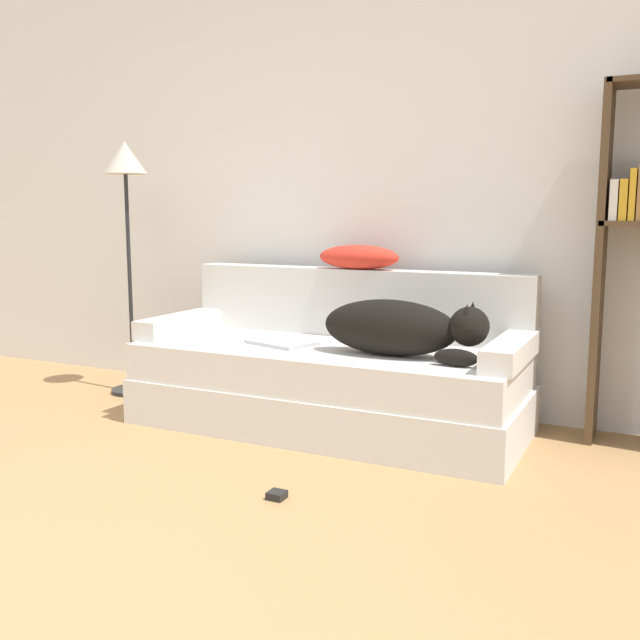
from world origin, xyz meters
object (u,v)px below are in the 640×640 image
Objects in this scene: dog at (400,328)px; floor_lamp at (126,192)px; laptop at (282,343)px; bookshelf at (637,247)px; power_adapter at (277,495)px; couch at (328,387)px; throw_pillow at (359,257)px.

dog is 0.53× the size of floor_lamp.
laptop is 1.80m from bookshelf.
floor_lamp is at bearing -172.44° from laptop.
power_adapter is (1.65, -1.08, -1.22)m from floor_lamp.
dog reaches higher than power_adapter.
bookshelf is at bearing 26.33° from dog.
couch is 1.17× the size of bookshelf.
floor_lamp is (-1.44, -0.22, 0.36)m from throw_pillow.
floor_lamp is (-2.84, -0.28, 0.28)m from bookshelf.
dog is 1.97m from floor_lamp.
laptop is 1.43m from floor_lamp.
laptop is at bearing 177.46° from dog.
bookshelf reaches higher than laptop.
throw_pillow is at bearing -177.51° from bookshelf.
dog is 12.28× the size of power_adapter.
laptop is (-0.67, 0.03, -0.13)m from dog.
throw_pillow is at bearing 73.30° from laptop.
power_adapter is at bearing -76.32° from couch.
throw_pillow is 1.50m from floor_lamp.
floor_lamp is 23.06× the size of power_adapter.
couch is 1.00m from power_adapter.
laptop is at bearing -123.17° from throw_pillow.
dog is at bearing -11.68° from couch.
throw_pillow is (-0.40, 0.43, 0.30)m from dog.
power_adapter is at bearing -45.67° from laptop.
dog is 1.18m from bookshelf.
laptop is at bearing -8.91° from floor_lamp.
power_adapter is at bearing -80.77° from throw_pillow.
couch is 30.22× the size of power_adapter.
bookshelf reaches higher than dog.
throw_pillow is (0.26, 0.40, 0.43)m from laptop.
throw_pillow is 0.27× the size of bookshelf.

